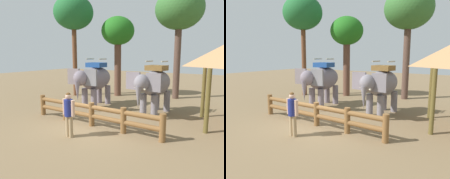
{
  "view_description": "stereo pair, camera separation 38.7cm",
  "coord_description": "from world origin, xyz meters",
  "views": [
    {
      "loc": [
        5.64,
        -6.95,
        3.11
      ],
      "look_at": [
        0.0,
        1.92,
        1.4
      ],
      "focal_mm": 34.23,
      "sensor_mm": 36.0,
      "label": 1
    },
    {
      "loc": [
        5.96,
        -6.74,
        3.11
      ],
      "look_at": [
        0.0,
        1.92,
        1.4
      ],
      "focal_mm": 34.23,
      "sensor_mm": 36.0,
      "label": 2
    }
  ],
  "objects": [
    {
      "name": "ground_plane",
      "position": [
        0.0,
        0.0,
        0.0
      ],
      "size": [
        60.0,
        60.0,
        0.0
      ],
      "primitive_type": "plane",
      "color": "olive"
    },
    {
      "name": "log_fence",
      "position": [
        0.0,
        0.24,
        0.6
      ],
      "size": [
        6.72,
        0.34,
        1.05
      ],
      "color": "brown",
      "rests_on": "ground"
    },
    {
      "name": "elephant_near_left",
      "position": [
        -2.08,
        3.23,
        1.63
      ],
      "size": [
        1.93,
        3.38,
        2.9
      ],
      "color": "slate",
      "rests_on": "ground"
    },
    {
      "name": "elephant_center",
      "position": [
        1.59,
        3.52,
        1.58
      ],
      "size": [
        1.87,
        3.3,
        2.81
      ],
      "color": "slate",
      "rests_on": "ground"
    },
    {
      "name": "tourist_woman_in_black",
      "position": [
        0.08,
        -1.25,
        1.0
      ],
      "size": [
        0.61,
        0.36,
        1.73
      ],
      "color": "tan",
      "rests_on": "ground"
    },
    {
      "name": "tree_far_left",
      "position": [
        1.37,
        8.31,
        6.08
      ],
      "size": [
        3.28,
        3.28,
        7.6
      ],
      "color": "brown",
      "rests_on": "ground"
    },
    {
      "name": "tree_back_center",
      "position": [
        -2.74,
        7.04,
        4.65
      ],
      "size": [
        2.45,
        2.45,
        5.92
      ],
      "color": "brown",
      "rests_on": "ground"
    },
    {
      "name": "tree_far_right",
      "position": [
        -5.55,
        5.37,
        6.1
      ],
      "size": [
        2.93,
        2.93,
        7.44
      ],
      "color": "brown",
      "rests_on": "ground"
    }
  ]
}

